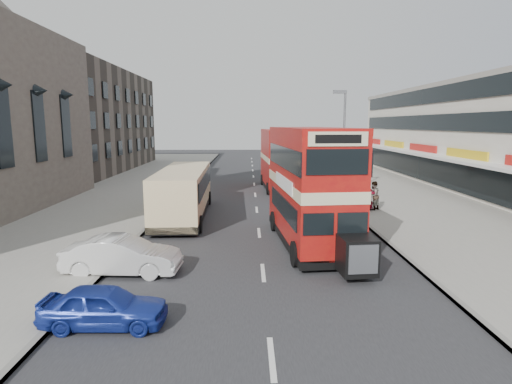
% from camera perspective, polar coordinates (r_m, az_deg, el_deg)
% --- Properties ---
extents(ground, '(160.00, 160.00, 0.00)m').
position_cam_1_polar(ground, '(14.64, 1.25, -13.59)').
color(ground, '#28282B').
rests_on(ground, ground).
extents(road_surface, '(12.00, 90.00, 0.01)m').
position_cam_1_polar(road_surface, '(33.96, -0.11, -0.38)').
color(road_surface, '#28282B').
rests_on(road_surface, ground).
extents(pavement_right, '(12.00, 90.00, 0.15)m').
position_cam_1_polar(pavement_right, '(36.20, 19.25, -0.19)').
color(pavement_right, gray).
rests_on(pavement_right, ground).
extents(pavement_left, '(12.00, 90.00, 0.15)m').
position_cam_1_polar(pavement_left, '(35.82, -19.68, -0.31)').
color(pavement_left, gray).
rests_on(pavement_left, ground).
extents(kerb_left, '(0.20, 90.00, 0.16)m').
position_cam_1_polar(kerb_left, '(34.40, -10.32, -0.29)').
color(kerb_left, gray).
rests_on(kerb_left, ground).
extents(kerb_right, '(0.20, 90.00, 0.16)m').
position_cam_1_polar(kerb_right, '(34.59, 10.05, -0.23)').
color(kerb_right, gray).
rests_on(kerb_right, ground).
extents(brick_terrace, '(14.00, 28.00, 12.00)m').
position_cam_1_polar(brick_terrace, '(55.77, -23.98, 8.78)').
color(brick_terrace, '#66594C').
rests_on(brick_terrace, ground).
extents(commercial_row, '(9.90, 46.20, 9.30)m').
position_cam_1_polar(commercial_row, '(40.99, 29.17, 6.70)').
color(commercial_row, beige).
rests_on(commercial_row, ground).
extents(street_lamp, '(1.00, 0.20, 8.12)m').
position_cam_1_polar(street_lamp, '(32.28, 11.71, 7.46)').
color(street_lamp, slate).
rests_on(street_lamp, ground).
extents(bus_main, '(3.46, 9.75, 5.33)m').
position_cam_1_polar(bus_main, '(19.76, 7.39, 0.80)').
color(bus_main, black).
rests_on(bus_main, ground).
extents(bus_second, '(2.94, 9.17, 5.02)m').
position_cam_1_polar(bus_second, '(36.75, 3.13, 4.49)').
color(bus_second, black).
rests_on(bus_second, ground).
extents(coach, '(2.97, 10.45, 2.75)m').
position_cam_1_polar(coach, '(26.05, -9.78, 0.15)').
color(coach, black).
rests_on(coach, ground).
extents(car_left_near, '(3.54, 1.49, 1.20)m').
position_cam_1_polar(car_left_near, '(12.99, -19.89, -14.37)').
color(car_left_near, '#1C329B').
rests_on(car_left_near, ground).
extents(car_left_front, '(4.46, 1.80, 1.44)m').
position_cam_1_polar(car_left_front, '(16.95, -17.69, -8.22)').
color(car_left_front, silver).
rests_on(car_left_front, ground).
extents(car_right_a, '(5.23, 2.56, 1.47)m').
position_cam_1_polar(car_right_a, '(28.36, 10.44, -0.96)').
color(car_right_a, '#A3102A').
rests_on(car_right_a, ground).
extents(car_right_b, '(4.47, 2.35, 1.20)m').
position_cam_1_polar(car_right_b, '(34.53, 7.33, 0.70)').
color(car_right_b, orange).
rests_on(car_right_b, ground).
extents(pedestrian_near, '(0.84, 0.81, 1.89)m').
position_cam_1_polar(pedestrian_near, '(28.25, 15.65, -0.45)').
color(pedestrian_near, gray).
rests_on(pedestrian_near, pavement_right).
extents(pedestrian_far, '(1.16, 0.55, 1.92)m').
position_cam_1_polar(pedestrian_far, '(44.79, 11.17, 3.21)').
color(pedestrian_far, gray).
rests_on(pedestrian_far, pavement_right).
extents(cyclist, '(0.71, 1.66, 2.10)m').
position_cam_1_polar(cyclist, '(32.20, 7.29, 0.32)').
color(cyclist, gray).
rests_on(cyclist, ground).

